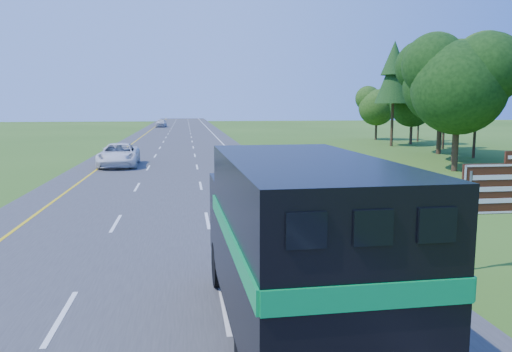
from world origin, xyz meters
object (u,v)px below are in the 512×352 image
at_px(horse_truck, 294,245).
at_px(white_suv, 119,155).
at_px(far_car, 161,123).
at_px(exit_sign, 496,194).

distance_m(horse_truck, white_suv, 31.26).
xyz_separation_m(far_car, exit_sign, (13.89, -96.25, 1.31)).
bearing_deg(white_suv, exit_sign, -64.40).
xyz_separation_m(white_suv, exit_sign, (13.88, -26.64, 1.32)).
relative_size(white_suv, exit_sign, 1.83).
height_order(white_suv, far_car, far_car).
relative_size(horse_truck, far_car, 1.65).
bearing_deg(far_car, exit_sign, -79.22).
relative_size(white_suv, far_car, 1.21).
xyz_separation_m(horse_truck, exit_sign, (6.71, 3.76, 0.18)).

